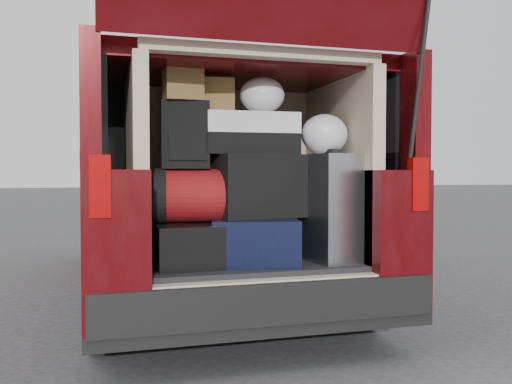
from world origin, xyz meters
TOP-DOWN VIEW (x-y plane):
  - ground at (0.00, 0.00)m, footprint 80.00×80.00m
  - minivan at (0.00, 1.86)m, footprint 1.90×5.35m
  - load_floor at (0.00, 0.28)m, footprint 1.24×1.05m
  - black_hardshell at (-0.36, 0.16)m, footprint 0.48×0.63m
  - navy_hardshell at (0.02, 0.13)m, footprint 0.60×0.69m
  - silver_roller at (0.48, 0.04)m, footprint 0.33×0.47m
  - red_duffel at (-0.32, 0.16)m, footprint 0.52×0.37m
  - black_soft_case at (0.07, 0.15)m, footprint 0.57×0.39m
  - backpack at (-0.38, 0.17)m, footprint 0.29×0.19m
  - twotone_duffel at (0.02, 0.20)m, footprint 0.57×0.31m
  - grocery_sack_lower at (-0.39, 0.15)m, footprint 0.22×0.19m
  - grocery_sack_upper at (-0.18, 0.24)m, footprint 0.22×0.19m
  - plastic_bag_center at (0.09, 0.17)m, footprint 0.28×0.27m
  - plastic_bag_right at (0.46, 0.07)m, footprint 0.29×0.27m

SIDE VIEW (x-z plane):
  - ground at x=0.00m, z-range 0.00..0.00m
  - load_floor at x=0.00m, z-range 0.00..0.55m
  - black_hardshell at x=-0.36m, z-range 0.55..0.79m
  - navy_hardshell at x=0.02m, z-range 0.55..0.82m
  - silver_roller at x=0.48m, z-range 0.55..1.20m
  - minivan at x=0.00m, z-range -0.47..2.29m
  - red_duffel at x=-0.32m, z-range 0.79..1.11m
  - black_soft_case at x=0.07m, z-range 0.82..1.20m
  - backpack at x=-0.38m, z-range 1.11..1.50m
  - plastic_bag_right at x=0.46m, z-range 1.20..1.44m
  - twotone_duffel at x=0.02m, z-range 1.20..1.45m
  - grocery_sack_upper at x=-0.18m, z-range 1.45..1.65m
  - plastic_bag_center at x=0.09m, z-range 1.45..1.67m
  - grocery_sack_lower at x=-0.39m, z-range 1.50..1.70m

